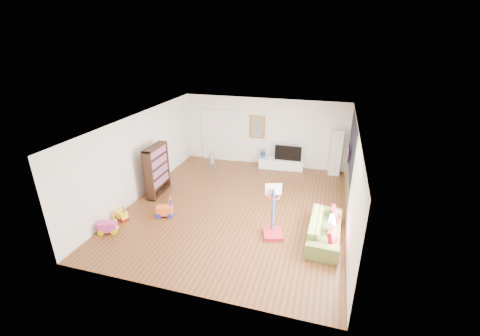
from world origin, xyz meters
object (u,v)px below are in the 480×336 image
(media_console, at_px, (281,164))
(bookshelf, at_px, (157,171))
(basketball_hoop, at_px, (274,212))
(sofa, at_px, (325,229))

(media_console, distance_m, bookshelf, 4.90)
(media_console, height_order, bookshelf, bookshelf)
(basketball_hoop, bearing_deg, bookshelf, 144.33)
(media_console, relative_size, sofa, 0.85)
(basketball_hoop, bearing_deg, sofa, -7.52)
(bookshelf, relative_size, basketball_hoop, 1.16)
(sofa, bearing_deg, basketball_hoop, 101.95)
(media_console, relative_size, bookshelf, 1.03)
(bookshelf, height_order, basketball_hoop, bookshelf)
(bookshelf, xyz_separation_m, basketball_hoop, (4.13, -1.34, -0.12))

